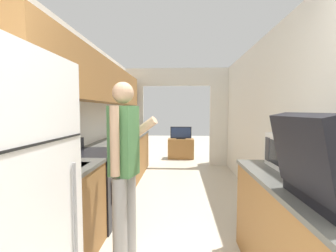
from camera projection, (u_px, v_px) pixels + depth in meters
The scene contains 11 objects.
wall_left at pixel (81, 103), 3.09m from camera, with size 0.38×7.60×2.50m.
wall_right at pixel (291, 125), 2.52m from camera, with size 0.06×7.60×2.50m.
wall_far_with_doorway at pixel (176, 109), 5.80m from camera, with size 3.03×0.06×2.50m.
counter_left at pixel (116, 166), 3.92m from camera, with size 0.62×4.13×0.90m.
counter_right at pixel (305, 244), 1.63m from camera, with size 0.62×1.53×0.90m.
range_oven at pixel (93, 186), 2.86m from camera, with size 0.66×0.73×1.04m.
person at pixel (124, 168), 2.03m from camera, with size 0.53×0.44×1.67m.
suitcase at pixel (332, 175), 1.23m from camera, with size 0.53×0.58×0.51m.
microwave at pixel (295, 152), 1.97m from camera, with size 0.37×0.46×0.31m.
tv_cabinet at pixel (181, 149), 6.66m from camera, with size 0.76×0.42×0.59m.
television at pixel (181, 133), 6.58m from camera, with size 0.61×0.16×0.36m.
Camera 1 is at (0.10, -0.59, 1.42)m, focal length 24.00 mm.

